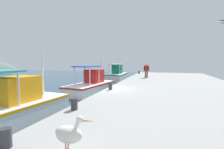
{
  "coord_description": "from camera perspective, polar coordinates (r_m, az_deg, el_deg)",
  "views": [
    {
      "loc": [
        -11.71,
        -3.92,
        2.83
      ],
      "look_at": [
        3.16,
        0.56,
        1.54
      ],
      "focal_mm": 26.94,
      "sensor_mm": 36.0,
      "label": 1
    }
  ],
  "objects": [
    {
      "name": "quay_pier",
      "position": [
        12.01,
        21.74,
        -7.29
      ],
      "size": [
        36.0,
        10.0,
        0.8
      ],
      "primitive_type": "cube",
      "color": "#9E9E99",
      "rests_on": "ground"
    },
    {
      "name": "fishing_boat_nearest",
      "position": [
        8.65,
        -32.97,
        -10.25
      ],
      "size": [
        6.6,
        2.77,
        3.22
      ],
      "color": "white",
      "rests_on": "ground"
    },
    {
      "name": "fishing_boat_second",
      "position": [
        15.19,
        -7.15,
        -3.51
      ],
      "size": [
        5.85,
        2.92,
        3.02
      ],
      "color": "white",
      "rests_on": "ground"
    },
    {
      "name": "fishing_boat_third",
      "position": [
        23.94,
        1.55,
        -0.26
      ],
      "size": [
        4.98,
        2.24,
        3.16
      ],
      "color": "silver",
      "rests_on": "ground"
    },
    {
      "name": "pelican",
      "position": [
        4.14,
        -14.5,
        -18.67
      ],
      "size": [
        0.4,
        0.96,
        0.82
      ],
      "color": "tan",
      "rests_on": "quay_pier"
    },
    {
      "name": "fisherman_standing",
      "position": [
        20.54,
        11.6,
        1.6
      ],
      "size": [
        0.36,
        0.63,
        1.69
      ],
      "color": "#4C3823",
      "rests_on": "quay_pier"
    },
    {
      "name": "mooring_bollard_nearest",
      "position": [
        4.87,
        -32.41,
        -17.72
      ],
      "size": [
        0.27,
        0.27,
        0.46
      ],
      "primitive_type": "cylinder",
      "color": "#333338",
      "rests_on": "quay_pier"
    },
    {
      "name": "mooring_bollard_second",
      "position": [
        7.23,
        -12.71,
        -9.73
      ],
      "size": [
        0.28,
        0.28,
        0.48
      ],
      "primitive_type": "cylinder",
      "color": "#333338",
      "rests_on": "quay_pier"
    },
    {
      "name": "mooring_bollard_third",
      "position": [
        11.78,
        -0.56,
        -3.91
      ],
      "size": [
        0.25,
        0.25,
        0.52
      ],
      "primitive_type": "cylinder",
      "color": "#333338",
      "rests_on": "quay_pier"
    },
    {
      "name": "mooring_bollard_fourth",
      "position": [
        26.37,
        9.17,
        0.75
      ],
      "size": [
        0.24,
        0.24,
        0.44
      ],
      "primitive_type": "cylinder",
      "color": "#333338",
      "rests_on": "quay_pier"
    }
  ]
}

